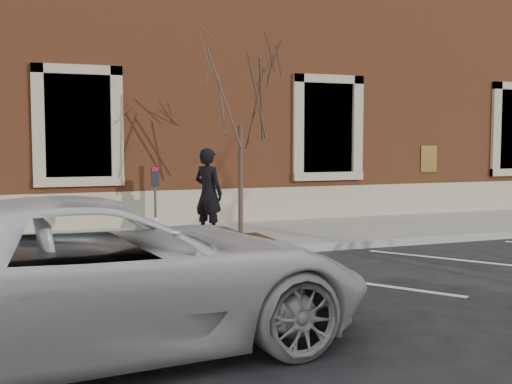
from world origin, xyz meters
name	(u,v)px	position (x,y,z in m)	size (l,w,h in m)	color
ground	(268,254)	(0.00, 0.00, 0.00)	(120.00, 120.00, 0.00)	#28282B
sidewalk_near	(237,237)	(0.00, 1.75, 0.07)	(40.00, 3.50, 0.15)	#999890
curb_near	(269,250)	(0.00, -0.05, 0.07)	(40.00, 0.12, 0.15)	#9E9E99
parking_stripes	(321,278)	(0.00, -2.20, 0.00)	(28.00, 4.40, 0.01)	silver
building_civic	(169,75)	(0.00, 7.74, 4.00)	(40.00, 8.62, 8.00)	brown
man	(208,193)	(-0.71, 1.42, 1.04)	(0.65, 0.43, 1.78)	black
parking_meter	(155,192)	(-1.93, 0.67, 1.16)	(0.13, 0.10, 1.45)	#595B60
tree_grate	(241,238)	(-0.17, 1.02, 0.16)	(1.06, 1.06, 0.03)	#463116
sapling	(240,94)	(-0.17, 1.02, 2.98)	(2.43, 2.43, 4.04)	#4D392E
white_truck	(98,275)	(-3.58, -4.49, 0.77)	(2.56, 5.54, 1.54)	silver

